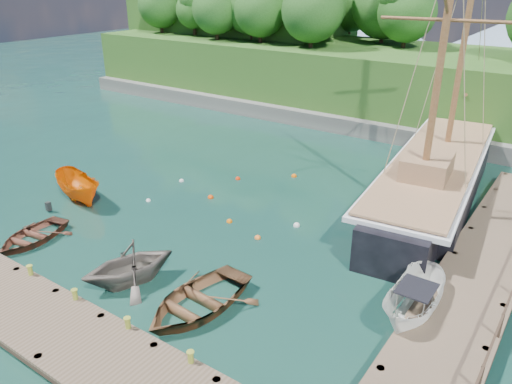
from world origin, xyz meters
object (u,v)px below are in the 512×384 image
motorboat_orange (81,200)px  rowboat_0 (33,241)px  rowboat_2 (198,308)px  rowboat_1 (131,282)px  cabin_boat_white (412,319)px  schooner (433,182)px

motorboat_orange → rowboat_0: bearing=-138.5°
rowboat_2 → motorboat_orange: size_ratio=1.10×
rowboat_1 → cabin_boat_white: size_ratio=0.86×
rowboat_2 → motorboat_orange: (-12.47, 3.85, 0.00)m
motorboat_orange → cabin_boat_white: (19.70, 0.40, 0.00)m
motorboat_orange → schooner: size_ratio=0.18×
rowboat_1 → cabin_boat_white: bearing=44.1°
rowboat_0 → cabin_boat_white: bearing=5.5°
rowboat_0 → cabin_boat_white: size_ratio=0.84×
rowboat_0 → motorboat_orange: (-2.09, 4.42, 0.00)m
schooner → rowboat_0: bearing=-137.7°
schooner → rowboat_1: bearing=-122.1°
rowboat_0 → schooner: (14.71, 16.52, 1.04)m
rowboat_1 → schooner: 18.09m
schooner → rowboat_2: bearing=-111.2°
schooner → motorboat_orange: bearing=-150.3°
rowboat_1 → rowboat_2: 3.61m
rowboat_0 → rowboat_1: bearing=-7.3°
cabin_boat_white → schooner: (-2.90, 11.70, 1.04)m
rowboat_2 → rowboat_1: bearing=-171.8°
rowboat_1 → schooner: schooner is taller
rowboat_2 → schooner: bearing=78.5°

